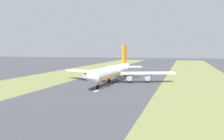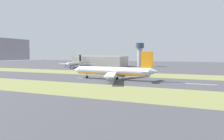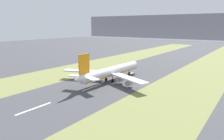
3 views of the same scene
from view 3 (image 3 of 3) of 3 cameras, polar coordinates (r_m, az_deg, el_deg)
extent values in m
plane|color=#424247|center=(146.55, 0.67, -2.45)|extent=(800.00, 800.00, 0.00)
cube|color=olive|center=(174.87, -11.70, -0.38)|extent=(40.00, 600.00, 0.01)
cube|color=olive|center=(128.16, 17.75, -5.07)|extent=(40.00, 600.00, 0.01)
cube|color=silver|center=(102.32, -19.69, -9.43)|extent=(1.20, 18.00, 0.01)
cube|color=silver|center=(128.34, -5.15, -4.53)|extent=(1.20, 18.00, 0.01)
cube|color=silver|center=(160.23, 3.95, -1.25)|extent=(1.20, 18.00, 0.01)
cylinder|color=white|center=(142.23, 0.00, -0.32)|extent=(7.98, 56.18, 6.00)
cone|color=white|center=(167.34, 6.20, 1.42)|extent=(6.05, 5.20, 5.88)
cone|color=white|center=(119.12, -8.87, -2.41)|extent=(5.31, 6.18, 5.10)
cube|color=orange|center=(142.58, 0.00, -0.96)|extent=(7.60, 53.93, 0.70)
cube|color=white|center=(148.00, -7.13, -0.29)|extent=(29.31, 15.55, 0.90)
cube|color=white|center=(127.04, 4.44, -2.22)|extent=(28.93, 17.29, 0.90)
cylinder|color=#93939E|center=(145.33, -3.80, -1.44)|extent=(3.37, 4.91, 3.20)
cylinder|color=#93939E|center=(148.66, -7.32, -1.21)|extent=(3.37, 4.91, 3.20)
cylinder|color=#93939E|center=(134.74, 2.08, -2.46)|extent=(3.37, 4.91, 3.20)
cylinder|color=#93939E|center=(127.16, 4.55, -3.34)|extent=(3.37, 4.91, 3.20)
cube|color=orange|center=(121.02, -7.31, 1.58)|extent=(1.08, 8.02, 11.00)
cube|color=white|center=(126.30, -9.03, -1.52)|extent=(10.82, 6.98, 0.60)
cube|color=white|center=(118.91, -5.29, -2.25)|extent=(10.90, 7.56, 0.60)
cylinder|color=#59595E|center=(160.27, 4.51, -0.35)|extent=(0.50, 0.50, 3.20)
cylinder|color=black|center=(160.61, 4.50, -0.90)|extent=(0.96, 1.83, 1.80)
cylinder|color=#59595E|center=(142.24, -1.56, -1.85)|extent=(0.50, 0.50, 3.20)
cylinder|color=black|center=(142.62, -1.56, -2.47)|extent=(0.96, 1.83, 1.80)
cylinder|color=#59595E|center=(139.19, 0.13, -2.14)|extent=(0.50, 0.50, 3.20)
cylinder|color=black|center=(139.58, 0.13, -2.78)|extent=(0.96, 1.83, 1.80)
camera|label=1|loc=(273.27, 9.44, 7.76)|focal=42.00mm
camera|label=2|loc=(229.73, -42.47, 4.36)|focal=35.00mm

